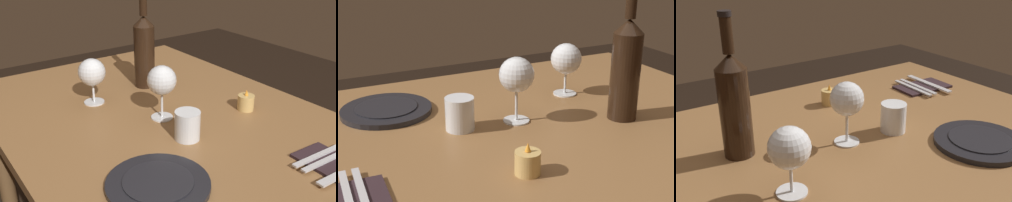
% 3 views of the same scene
% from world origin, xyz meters
% --- Properties ---
extents(dining_table, '(1.30, 0.90, 0.74)m').
position_xyz_m(dining_table, '(0.00, 0.00, 0.65)').
color(dining_table, olive).
rests_on(dining_table, ground).
extents(wine_glass_left, '(0.09, 0.09, 0.16)m').
position_xyz_m(wine_glass_left, '(-0.01, -0.01, 0.86)').
color(wine_glass_left, white).
rests_on(wine_glass_left, dining_table).
extents(wine_glass_right, '(0.09, 0.09, 0.15)m').
position_xyz_m(wine_glass_right, '(-0.23, -0.13, 0.84)').
color(wine_glass_right, white).
rests_on(wine_glass_right, dining_table).
extents(wine_bottle, '(0.07, 0.07, 0.35)m').
position_xyz_m(wine_bottle, '(-0.26, 0.09, 0.87)').
color(wine_bottle, black).
rests_on(wine_bottle, dining_table).
extents(water_tumbler, '(0.07, 0.07, 0.08)m').
position_xyz_m(water_tumbler, '(0.13, -0.03, 0.78)').
color(water_tumbler, white).
rests_on(water_tumbler, dining_table).
extents(votive_candle, '(0.05, 0.05, 0.07)m').
position_xyz_m(votive_candle, '(0.09, 0.24, 0.76)').
color(votive_candle, '#DBB266').
rests_on(votive_candle, dining_table).
extents(dinner_plate, '(0.23, 0.23, 0.02)m').
position_xyz_m(dinner_plate, '(0.26, -0.21, 0.75)').
color(dinner_plate, black).
rests_on(dinner_plate, dining_table).
extents(fork_inner, '(0.02, 0.18, 0.00)m').
position_xyz_m(fork_inner, '(0.42, 0.18, 0.75)').
color(fork_inner, silver).
rests_on(fork_inner, folded_napkin).
extents(fork_outer, '(0.02, 0.18, 0.00)m').
position_xyz_m(fork_outer, '(0.40, 0.18, 0.75)').
color(fork_outer, silver).
rests_on(fork_outer, folded_napkin).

